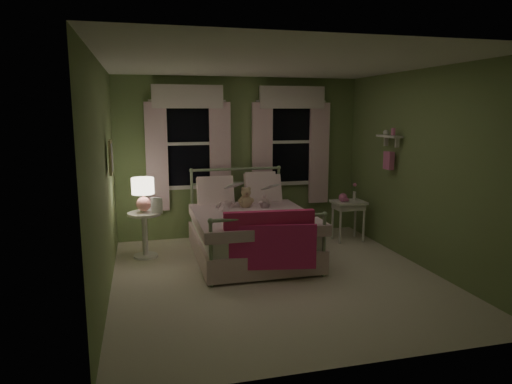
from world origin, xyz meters
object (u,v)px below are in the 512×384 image
object	(u,v)px
child_left	(225,186)
teddy_bear	(246,199)
child_right	(261,190)
nightstand_left	(145,228)
bed	(251,231)
nightstand_right	(348,207)
table_lamp	(143,191)

from	to	relation	value
child_left	teddy_bear	distance (m)	0.37
child_right	nightstand_left	distance (m)	1.80
child_right	teddy_bear	world-z (taller)	child_right
bed	teddy_bear	size ratio (longest dim) A/B	6.35
nightstand_left	nightstand_right	xyz separation A→B (m)	(3.17, 0.06, 0.13)
teddy_bear	nightstand_right	bearing A→B (deg)	5.06
nightstand_right	table_lamp	bearing A→B (deg)	-178.87
bed	child_right	xyz separation A→B (m)	(0.27, 0.43, 0.51)
nightstand_right	nightstand_left	bearing A→B (deg)	-178.87
nightstand_left	nightstand_right	size ratio (longest dim) A/B	1.02
child_left	child_right	size ratio (longest dim) A/B	1.28
nightstand_left	table_lamp	bearing A→B (deg)	0.00
table_lamp	nightstand_right	size ratio (longest dim) A/B	0.74
child_right	table_lamp	xyz separation A→B (m)	(-1.73, -0.07, 0.07)
table_lamp	child_left	bearing A→B (deg)	3.37
table_lamp	nightstand_left	bearing A→B (deg)	0.00
table_lamp	bed	bearing A→B (deg)	-14.01
table_lamp	nightstand_right	xyz separation A→B (m)	(3.17, 0.06, -0.40)
child_right	teddy_bear	distance (m)	0.34
nightstand_right	teddy_bear	bearing A→B (deg)	-174.94
child_right	nightstand_left	xyz separation A→B (m)	(-1.73, -0.07, -0.47)
nightstand_left	nightstand_right	bearing A→B (deg)	1.13
teddy_bear	table_lamp	xyz separation A→B (m)	(-1.45, 0.09, 0.16)
nightstand_right	child_right	bearing A→B (deg)	179.73
bed	child_left	bearing A→B (deg)	123.42
teddy_bear	table_lamp	bearing A→B (deg)	176.47
child_right	teddy_bear	size ratio (longest dim) A/B	1.98
nightstand_left	nightstand_right	world-z (taller)	same
bed	table_lamp	xyz separation A→B (m)	(-1.46, 0.36, 0.58)
teddy_bear	bed	bearing A→B (deg)	-88.85
bed	child_right	distance (m)	0.72
child_left	table_lamp	size ratio (longest dim) A/B	1.70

